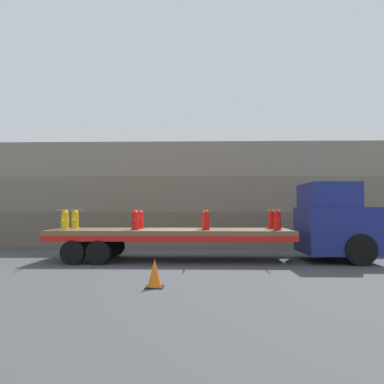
{
  "coord_description": "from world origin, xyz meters",
  "views": [
    {
      "loc": [
        1.18,
        -14.43,
        1.93
      ],
      "look_at": [
        0.79,
        0.0,
        2.63
      ],
      "focal_mm": 35.0,
      "sensor_mm": 36.0,
      "label": 1
    }
  ],
  "objects_px": {
    "fire_hydrant_red_near_3": "(277,221)",
    "traffic_cone": "(155,273)",
    "fire_hydrant_red_near_1": "(135,220)",
    "fire_hydrant_red_far_3": "(272,220)",
    "fire_hydrant_yellow_near_0": "(65,220)",
    "fire_hydrant_red_far_2": "(206,220)",
    "fire_hydrant_red_near_2": "(206,220)",
    "truck_cab": "(336,222)",
    "fire_hydrant_yellow_far_0": "(75,220)",
    "fire_hydrant_red_far_1": "(140,220)",
    "flatbed_trailer": "(159,235)"
  },
  "relations": [
    {
      "from": "fire_hydrant_red_far_1",
      "to": "fire_hydrant_red_near_2",
      "type": "height_order",
      "value": "same"
    },
    {
      "from": "fire_hydrant_red_near_1",
      "to": "fire_hydrant_red_far_3",
      "type": "relative_size",
      "value": 1.0
    },
    {
      "from": "fire_hydrant_red_near_3",
      "to": "truck_cab",
      "type": "bearing_deg",
      "value": 13.66
    },
    {
      "from": "truck_cab",
      "to": "fire_hydrant_yellow_near_0",
      "type": "relative_size",
      "value": 3.99
    },
    {
      "from": "truck_cab",
      "to": "fire_hydrant_red_far_3",
      "type": "height_order",
      "value": "truck_cab"
    },
    {
      "from": "fire_hydrant_red_near_1",
      "to": "fire_hydrant_red_far_2",
      "type": "distance_m",
      "value": 2.87
    },
    {
      "from": "fire_hydrant_red_near_2",
      "to": "fire_hydrant_red_far_3",
      "type": "height_order",
      "value": "same"
    },
    {
      "from": "truck_cab",
      "to": "fire_hydrant_red_far_2",
      "type": "distance_m",
      "value": 5.0
    },
    {
      "from": "fire_hydrant_red_near_3",
      "to": "traffic_cone",
      "type": "bearing_deg",
      "value": -131.49
    },
    {
      "from": "truck_cab",
      "to": "flatbed_trailer",
      "type": "height_order",
      "value": "truck_cab"
    },
    {
      "from": "truck_cab",
      "to": "flatbed_trailer",
      "type": "distance_m",
      "value": 6.8
    },
    {
      "from": "fire_hydrant_red_near_2",
      "to": "fire_hydrant_red_near_3",
      "type": "relative_size",
      "value": 1.0
    },
    {
      "from": "fire_hydrant_red_near_2",
      "to": "fire_hydrant_red_far_2",
      "type": "relative_size",
      "value": 1.0
    },
    {
      "from": "fire_hydrant_yellow_far_0",
      "to": "fire_hydrant_red_far_1",
      "type": "distance_m",
      "value": 2.63
    },
    {
      "from": "fire_hydrant_red_near_3",
      "to": "fire_hydrant_red_far_3",
      "type": "relative_size",
      "value": 1.0
    },
    {
      "from": "fire_hydrant_red_far_1",
      "to": "fire_hydrant_red_near_2",
      "type": "xyz_separation_m",
      "value": [
        2.63,
        -1.14,
        0.0
      ]
    },
    {
      "from": "fire_hydrant_red_far_2",
      "to": "fire_hydrant_red_near_3",
      "type": "height_order",
      "value": "same"
    },
    {
      "from": "fire_hydrant_yellow_near_0",
      "to": "fire_hydrant_yellow_far_0",
      "type": "distance_m",
      "value": 1.14
    },
    {
      "from": "fire_hydrant_yellow_near_0",
      "to": "fire_hydrant_red_near_1",
      "type": "bearing_deg",
      "value": 0.0
    },
    {
      "from": "truck_cab",
      "to": "fire_hydrant_yellow_far_0",
      "type": "bearing_deg",
      "value": 176.82
    },
    {
      "from": "fire_hydrant_red_far_2",
      "to": "fire_hydrant_red_near_1",
      "type": "bearing_deg",
      "value": -156.65
    },
    {
      "from": "fire_hydrant_red_far_1",
      "to": "fire_hydrant_red_near_3",
      "type": "bearing_deg",
      "value": -12.18
    },
    {
      "from": "fire_hydrant_red_near_2",
      "to": "fire_hydrant_red_near_3",
      "type": "distance_m",
      "value": 2.63
    },
    {
      "from": "truck_cab",
      "to": "fire_hydrant_yellow_far_0",
      "type": "xyz_separation_m",
      "value": [
        -10.24,
        0.57,
        0.08
      ]
    },
    {
      "from": "fire_hydrant_yellow_near_0",
      "to": "fire_hydrant_red_far_2",
      "type": "height_order",
      "value": "same"
    },
    {
      "from": "fire_hydrant_yellow_far_0",
      "to": "fire_hydrant_red_near_3",
      "type": "distance_m",
      "value": 7.98
    },
    {
      "from": "fire_hydrant_yellow_far_0",
      "to": "fire_hydrant_red_far_2",
      "type": "xyz_separation_m",
      "value": [
        5.27,
        0.0,
        0.0
      ]
    },
    {
      "from": "fire_hydrant_yellow_near_0",
      "to": "fire_hydrant_red_far_1",
      "type": "xyz_separation_m",
      "value": [
        2.63,
        1.14,
        0.0
      ]
    },
    {
      "from": "fire_hydrant_red_near_3",
      "to": "flatbed_trailer",
      "type": "bearing_deg",
      "value": 172.72
    },
    {
      "from": "fire_hydrant_yellow_near_0",
      "to": "fire_hydrant_red_far_1",
      "type": "height_order",
      "value": "same"
    },
    {
      "from": "fire_hydrant_red_near_1",
      "to": "fire_hydrant_red_near_2",
      "type": "height_order",
      "value": "same"
    },
    {
      "from": "flatbed_trailer",
      "to": "fire_hydrant_red_near_3",
      "type": "bearing_deg",
      "value": -7.28
    },
    {
      "from": "fire_hydrant_yellow_near_0",
      "to": "fire_hydrant_red_far_3",
      "type": "height_order",
      "value": "same"
    },
    {
      "from": "truck_cab",
      "to": "fire_hydrant_red_near_3",
      "type": "distance_m",
      "value": 2.41
    },
    {
      "from": "flatbed_trailer",
      "to": "fire_hydrant_red_far_1",
      "type": "relative_size",
      "value": 12.32
    },
    {
      "from": "fire_hydrant_yellow_far_0",
      "to": "fire_hydrant_red_far_1",
      "type": "relative_size",
      "value": 1.0
    },
    {
      "from": "truck_cab",
      "to": "fire_hydrant_yellow_near_0",
      "type": "distance_m",
      "value": 10.25
    },
    {
      "from": "fire_hydrant_red_near_2",
      "to": "fire_hydrant_red_near_3",
      "type": "bearing_deg",
      "value": 0.0
    },
    {
      "from": "fire_hydrant_red_far_1",
      "to": "fire_hydrant_red_near_3",
      "type": "distance_m",
      "value": 5.39
    },
    {
      "from": "flatbed_trailer",
      "to": "fire_hydrant_yellow_far_0",
      "type": "distance_m",
      "value": 3.54
    },
    {
      "from": "fire_hydrant_yellow_near_0",
      "to": "traffic_cone",
      "type": "bearing_deg",
      "value": -48.67
    },
    {
      "from": "fire_hydrant_red_near_2",
      "to": "traffic_cone",
      "type": "distance_m",
      "value": 4.82
    },
    {
      "from": "fire_hydrant_yellow_far_0",
      "to": "traffic_cone",
      "type": "relative_size",
      "value": 1.03
    },
    {
      "from": "fire_hydrant_red_far_1",
      "to": "fire_hydrant_red_near_2",
      "type": "relative_size",
      "value": 1.0
    },
    {
      "from": "flatbed_trailer",
      "to": "fire_hydrant_yellow_near_0",
      "type": "height_order",
      "value": "fire_hydrant_yellow_near_0"
    },
    {
      "from": "fire_hydrant_yellow_near_0",
      "to": "fire_hydrant_red_near_2",
      "type": "relative_size",
      "value": 1.0
    },
    {
      "from": "fire_hydrant_red_near_1",
      "to": "fire_hydrant_red_near_3",
      "type": "xyz_separation_m",
      "value": [
        5.27,
        0.0,
        0.0
      ]
    },
    {
      "from": "traffic_cone",
      "to": "fire_hydrant_red_far_2",
      "type": "bearing_deg",
      "value": 76.7
    },
    {
      "from": "fire_hydrant_red_near_2",
      "to": "traffic_cone",
      "type": "height_order",
      "value": "fire_hydrant_red_near_2"
    },
    {
      "from": "fire_hydrant_red_near_2",
      "to": "fire_hydrant_red_far_3",
      "type": "relative_size",
      "value": 1.0
    }
  ]
}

